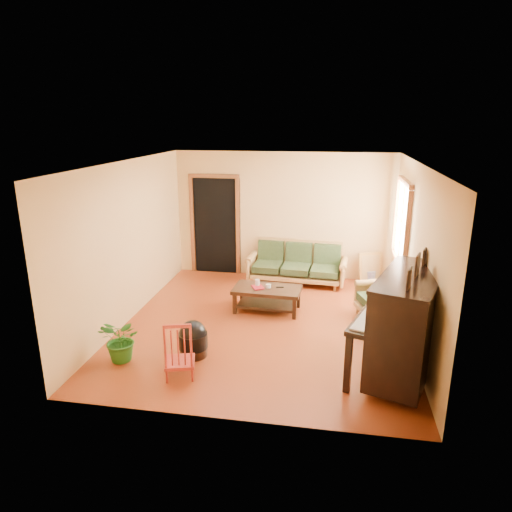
% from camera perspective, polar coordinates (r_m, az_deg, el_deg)
% --- Properties ---
extents(floor, '(5.00, 5.00, 0.00)m').
position_cam_1_polar(floor, '(7.54, 1.05, -8.53)').
color(floor, maroon).
rests_on(floor, ground).
extents(doorway, '(1.08, 0.16, 2.05)m').
position_cam_1_polar(doorway, '(9.79, -5.14, 3.74)').
color(doorway, black).
rests_on(doorway, floor).
extents(window, '(0.12, 1.36, 1.46)m').
position_cam_1_polar(window, '(8.31, 17.80, 4.00)').
color(window, white).
rests_on(window, right_wall).
extents(sofa, '(2.01, 0.96, 0.84)m').
position_cam_1_polar(sofa, '(9.27, 5.09, -0.91)').
color(sofa, '#A5743C').
rests_on(sofa, floor).
extents(coffee_table, '(1.19, 0.69, 0.42)m').
position_cam_1_polar(coffee_table, '(7.98, 1.40, -5.42)').
color(coffee_table, black).
rests_on(coffee_table, floor).
extents(armchair, '(1.05, 1.07, 0.85)m').
position_cam_1_polar(armchair, '(7.84, 15.53, -4.78)').
color(armchair, '#A5743C').
rests_on(armchair, floor).
extents(piano, '(1.40, 1.80, 1.40)m').
position_cam_1_polar(piano, '(6.11, 18.27, -8.49)').
color(piano, black).
rests_on(piano, floor).
extents(footstool, '(0.45, 0.45, 0.39)m').
position_cam_1_polar(footstool, '(6.60, -7.87, -10.69)').
color(footstool, black).
rests_on(footstool, floor).
extents(red_chair, '(0.47, 0.49, 0.80)m').
position_cam_1_polar(red_chair, '(6.05, -9.57, -11.26)').
color(red_chair, maroon).
rests_on(red_chair, floor).
extents(leaning_frame, '(0.49, 0.30, 0.65)m').
position_cam_1_polar(leaning_frame, '(9.56, 14.08, -1.37)').
color(leaning_frame, '#BE8C3F').
rests_on(leaning_frame, floor).
extents(ceramic_crock, '(0.23, 0.23, 0.25)m').
position_cam_1_polar(ceramic_crock, '(9.62, 14.10, -2.54)').
color(ceramic_crock, '#304192').
rests_on(ceramic_crock, floor).
extents(potted_plant, '(0.72, 0.69, 0.63)m').
position_cam_1_polar(potted_plant, '(6.61, -16.41, -10.02)').
color(potted_plant, '#23621C').
rests_on(potted_plant, floor).
extents(book, '(0.26, 0.29, 0.02)m').
position_cam_1_polar(book, '(7.86, -0.38, -4.01)').
color(book, maroon).
rests_on(book, coffee_table).
extents(candle, '(0.10, 0.10, 0.13)m').
position_cam_1_polar(candle, '(7.94, 0.17, -3.39)').
color(candle, silver).
rests_on(candle, coffee_table).
extents(glass_jar, '(0.11, 0.11, 0.06)m').
position_cam_1_polar(glass_jar, '(7.90, 1.56, -3.77)').
color(glass_jar, silver).
rests_on(glass_jar, coffee_table).
extents(remote, '(0.14, 0.07, 0.01)m').
position_cam_1_polar(remote, '(7.92, 3.00, -3.91)').
color(remote, black).
rests_on(remote, coffee_table).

